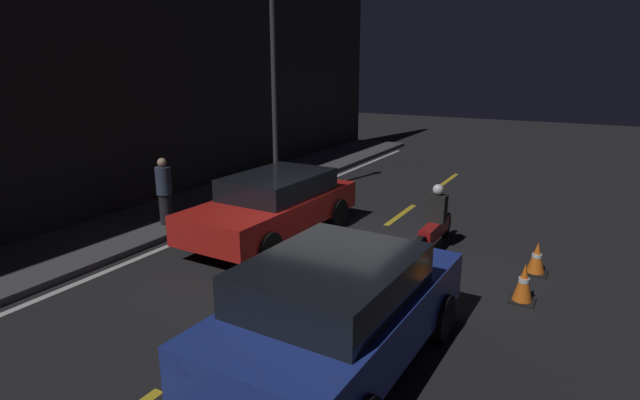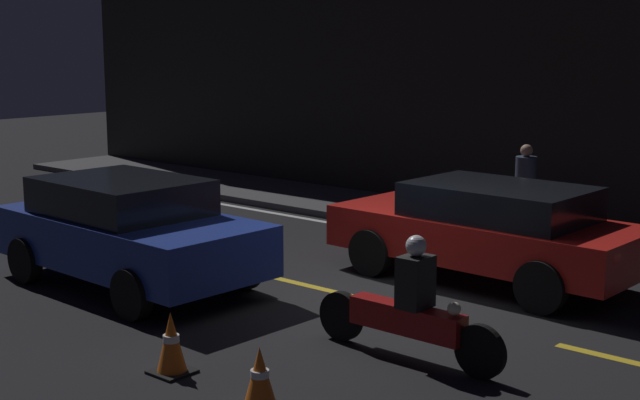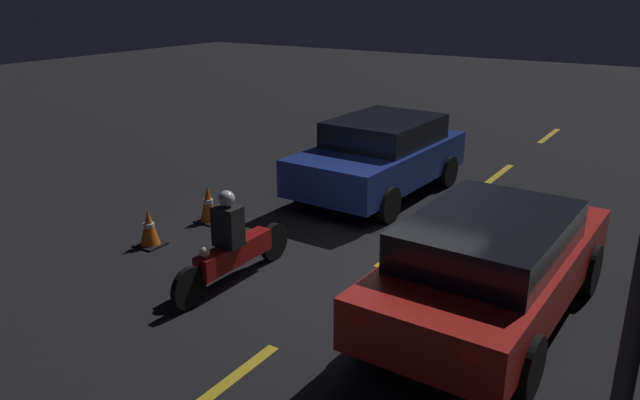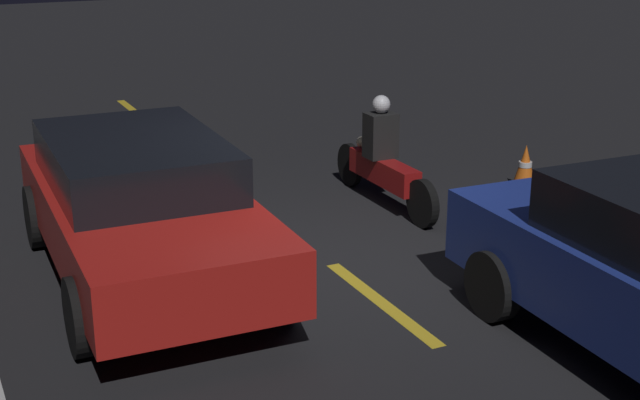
{
  "view_description": "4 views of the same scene",
  "coord_description": "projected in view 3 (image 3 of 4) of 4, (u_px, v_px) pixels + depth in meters",
  "views": [
    {
      "loc": [
        -7.95,
        -4.04,
        3.63
      ],
      "look_at": [
        0.05,
        0.41,
        1.15
      ],
      "focal_mm": 28.0,
      "sensor_mm": 36.0,
      "label": 1
    },
    {
      "loc": [
        6.64,
        -8.86,
        3.34
      ],
      "look_at": [
        -0.87,
        -0.11,
        1.25
      ],
      "focal_mm": 50.0,
      "sensor_mm": 36.0,
      "label": 2
    },
    {
      "loc": [
        7.36,
        3.76,
        3.86
      ],
      "look_at": [
        0.76,
        -0.5,
        1.16
      ],
      "focal_mm": 35.0,
      "sensor_mm": 36.0,
      "label": 3
    },
    {
      "loc": [
        -7.57,
        3.8,
        3.51
      ],
      "look_at": [
        -0.29,
        0.28,
        0.83
      ],
      "focal_mm": 50.0,
      "sensor_mm": 36.0,
      "label": 4
    }
  ],
  "objects": [
    {
      "name": "ground_plane",
      "position": [
        377.0,
        267.0,
        9.03
      ],
      "size": [
        56.0,
        56.0,
        0.0
      ],
      "primitive_type": "plane",
      "color": "black"
    },
    {
      "name": "lane_dash_a",
      "position": [
        549.0,
        136.0,
        16.98
      ],
      "size": [
        2.0,
        0.14,
        0.01
      ],
      "color": "gold",
      "rests_on": "ground"
    },
    {
      "name": "lane_dash_b",
      "position": [
        497.0,
        176.0,
        13.4
      ],
      "size": [
        2.0,
        0.14,
        0.01
      ],
      "color": "gold",
      "rests_on": "ground"
    },
    {
      "name": "lane_dash_c",
      "position": [
        407.0,
        245.0,
        9.83
      ],
      "size": [
        2.0,
        0.14,
        0.01
      ],
      "color": "gold",
      "rests_on": "ground"
    },
    {
      "name": "lane_dash_d",
      "position": [
        214.0,
        392.0,
        6.25
      ],
      "size": [
        2.0,
        0.14,
        0.01
      ],
      "color": "gold",
      "rests_on": "ground"
    },
    {
      "name": "lane_solid_kerb",
      "position": [
        639.0,
        336.0,
        7.27
      ],
      "size": [
        25.2,
        0.14,
        0.01
      ],
      "color": "silver",
      "rests_on": "ground"
    },
    {
      "name": "sedan_blue",
      "position": [
        380.0,
        155.0,
        12.01
      ],
      "size": [
        4.06,
        2.09,
        1.48
      ],
      "rotation": [
        0.0,
        0.0,
        -0.03
      ],
      "color": "navy",
      "rests_on": "ground"
    },
    {
      "name": "taxi_red",
      "position": [
        492.0,
        262.0,
        7.42
      ],
      "size": [
        4.38,
        1.99,
        1.38
      ],
      "rotation": [
        0.0,
        0.0,
        3.11
      ],
      "color": "red",
      "rests_on": "ground"
    },
    {
      "name": "motorcycle",
      "position": [
        233.0,
        246.0,
        8.42
      ],
      "size": [
        2.34,
        0.36,
        1.35
      ],
      "rotation": [
        0.0,
        0.0,
        0.0
      ],
      "color": "black",
      "rests_on": "ground"
    },
    {
      "name": "traffic_cone_near",
      "position": [
        208.0,
        204.0,
        10.71
      ],
      "size": [
        0.39,
        0.39,
        0.65
      ],
      "color": "black",
      "rests_on": "ground"
    },
    {
      "name": "traffic_cone_mid",
      "position": [
        149.0,
        228.0,
        9.71
      ],
      "size": [
        0.41,
        0.41,
        0.59
      ],
      "color": "black",
      "rests_on": "ground"
    }
  ]
}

